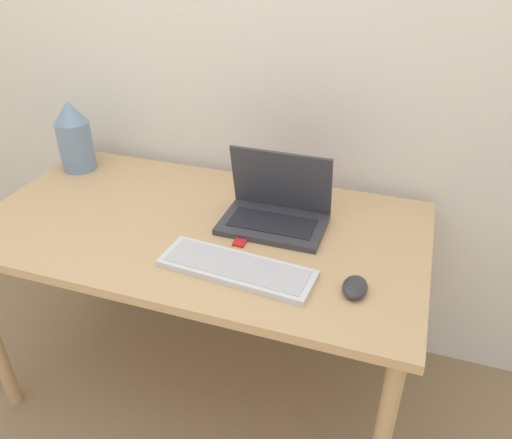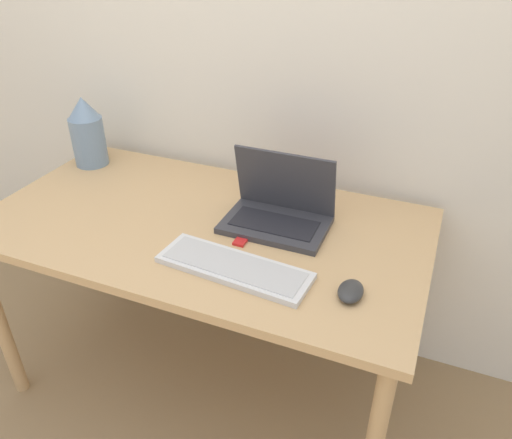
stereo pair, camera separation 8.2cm
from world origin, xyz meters
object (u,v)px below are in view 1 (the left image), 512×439
Objects in this scene: mp3_player at (240,242)px; mouse at (355,287)px; vase at (74,136)px; keyboard at (237,268)px; laptop at (276,209)px.

mouse is at bearing -17.95° from mp3_player.
vase is 0.86m from mp3_player.
vase is at bearing 152.60° from keyboard.
laptop is 6.61× the size of mp3_player.
mp3_player is at bearing 106.14° from keyboard.
mouse is (0.33, 0.02, 0.01)m from keyboard.
mouse is 0.36× the size of vase.
vase is (-0.86, 0.14, 0.08)m from laptop.
laptop is at bearing 84.30° from keyboard.
vase is 5.46× the size of mp3_player.
mouse is 1.25m from vase.
laptop reaches higher than mouse.
mouse is 0.39m from mp3_player.
keyboard reaches higher than mp3_player.
vase is at bearing 160.40° from mouse.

